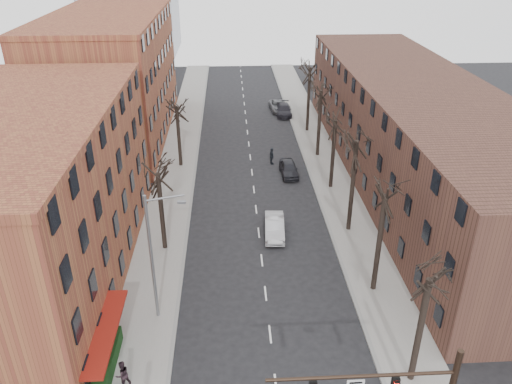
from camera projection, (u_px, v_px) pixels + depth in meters
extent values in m
cube|color=gray|center=(178.00, 162.00, 54.79)|extent=(4.00, 90.00, 0.15)
cube|color=gray|center=(322.00, 159.00, 55.57)|extent=(4.00, 90.00, 0.15)
cube|color=brown|center=(29.00, 204.00, 33.95)|extent=(12.00, 26.00, 12.00)
cube|color=brown|center=(113.00, 79.00, 59.20)|extent=(12.00, 28.00, 14.00)
cube|color=#4C2D23|center=(414.00, 131.00, 49.26)|extent=(12.00, 50.00, 10.00)
cube|color=maroon|center=(112.00, 365.00, 29.04)|extent=(1.20, 7.00, 0.15)
cube|color=#133512|center=(105.00, 370.00, 27.85)|extent=(0.80, 6.00, 1.00)
cylinder|color=black|center=(361.00, 376.00, 20.68)|extent=(8.00, 0.16, 0.16)
cube|color=silver|center=(356.00, 382.00, 20.83)|extent=(0.75, 0.04, 0.28)
cylinder|color=slate|center=(152.00, 260.00, 30.63)|extent=(0.20, 0.20, 9.00)
cylinder|color=slate|center=(164.00, 198.00, 28.71)|extent=(2.39, 0.12, 0.46)
cube|color=slate|center=(182.00, 202.00, 28.89)|extent=(0.50, 0.22, 0.14)
imported|color=#A8AAAF|center=(274.00, 227.00, 41.33)|extent=(1.81, 4.56, 1.48)
imported|color=black|center=(289.00, 169.00, 51.67)|extent=(1.85, 4.31, 1.45)
imported|color=black|center=(284.00, 110.00, 68.92)|extent=(2.20, 5.02, 1.43)
imported|color=#595B61|center=(278.00, 106.00, 70.58)|extent=(2.65, 5.08, 1.37)
imported|color=black|center=(122.00, 374.00, 27.16)|extent=(1.04, 1.01, 1.68)
imported|color=black|center=(272.00, 156.00, 54.00)|extent=(0.66, 1.17, 1.88)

